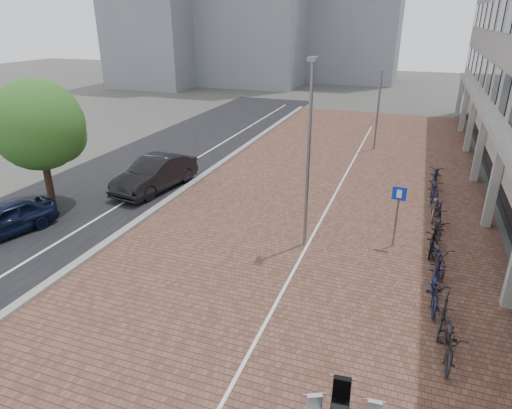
# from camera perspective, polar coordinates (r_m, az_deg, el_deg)

# --- Properties ---
(ground) EXTENTS (140.00, 140.00, 0.00)m
(ground) POSITION_cam_1_polar(r_m,az_deg,el_deg) (13.40, -9.06, -14.64)
(ground) COLOR #474442
(ground) RESTS_ON ground
(plaza_brick) EXTENTS (14.50, 42.00, 0.04)m
(plaza_brick) POSITION_cam_1_polar(r_m,az_deg,el_deg) (22.92, 9.86, 1.84)
(plaza_brick) COLOR brown
(plaza_brick) RESTS_ON ground
(street_asphalt) EXTENTS (8.00, 50.00, 0.03)m
(street_asphalt) POSITION_cam_1_polar(r_m,az_deg,el_deg) (26.89, -13.86, 4.66)
(street_asphalt) COLOR black
(street_asphalt) RESTS_ON ground
(curb) EXTENTS (0.35, 42.00, 0.14)m
(curb) POSITION_cam_1_polar(r_m,az_deg,el_deg) (24.99, -6.34, 3.97)
(curb) COLOR gray
(curb) RESTS_ON ground
(lane_line) EXTENTS (0.12, 44.00, 0.00)m
(lane_line) POSITION_cam_1_polar(r_m,az_deg,el_deg) (25.86, -10.14, 4.29)
(lane_line) COLOR white
(lane_line) RESTS_ON street_asphalt
(parking_line) EXTENTS (0.10, 30.00, 0.00)m
(parking_line) POSITION_cam_1_polar(r_m,az_deg,el_deg) (22.88, 10.35, 1.84)
(parking_line) COLOR white
(parking_line) RESTS_ON plaza_brick
(car_navy) EXTENTS (2.65, 4.30, 1.37)m
(car_navy) POSITION_cam_1_polar(r_m,az_deg,el_deg) (20.36, -29.55, -1.64)
(car_navy) COLOR black
(car_navy) RESTS_ON ground
(car_dark) EXTENTS (2.43, 5.20, 1.65)m
(car_dark) POSITION_cam_1_polar(r_m,az_deg,el_deg) (22.99, -12.77, 3.83)
(car_dark) COLOR black
(car_dark) RESTS_ON ground
(parking_sign) EXTENTS (0.51, 0.11, 2.43)m
(parking_sign) POSITION_cam_1_polar(r_m,az_deg,el_deg) (17.22, 17.65, -0.34)
(parking_sign) COLOR slate
(parking_sign) RESTS_ON ground
(lamp_near) EXTENTS (0.12, 0.12, 6.84)m
(lamp_near) POSITION_cam_1_polar(r_m,az_deg,el_deg) (16.02, 6.70, 5.72)
(lamp_near) COLOR gray
(lamp_near) RESTS_ON ground
(lamp_far) EXTENTS (0.12, 0.12, 5.12)m
(lamp_far) POSITION_cam_1_polar(r_m,az_deg,el_deg) (30.19, 15.30, 11.49)
(lamp_far) COLOR slate
(lamp_far) RESTS_ON ground
(street_tree) EXTENTS (3.96, 3.96, 5.77)m
(street_tree) POSITION_cam_1_polar(r_m,az_deg,el_deg) (21.80, -25.70, 8.89)
(street_tree) COLOR #382619
(street_tree) RESTS_ON ground
(bike_row) EXTENTS (1.11, 15.81, 1.05)m
(bike_row) POSITION_cam_1_polar(r_m,az_deg,el_deg) (18.72, 22.16, -2.83)
(bike_row) COLOR black
(bike_row) RESTS_ON ground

